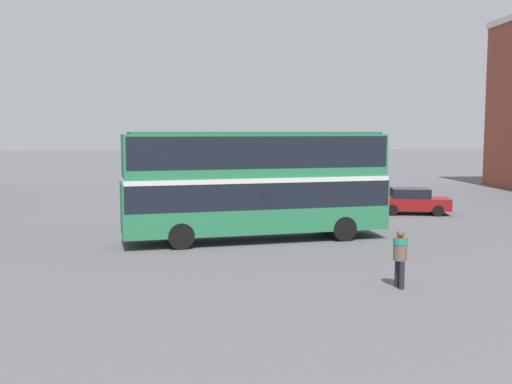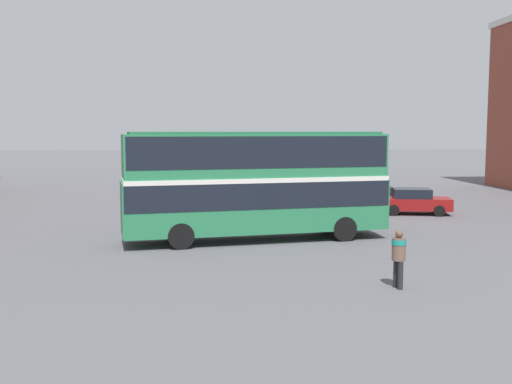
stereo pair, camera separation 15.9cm
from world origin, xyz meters
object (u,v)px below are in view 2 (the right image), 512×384
Objects in this scene: parked_car_kerb_near at (414,201)px; parked_car_kerb_far at (365,190)px; pedestrian_foreground at (399,253)px; double_decker_bus at (256,178)px.

parked_car_kerb_near reaches higher than parked_car_kerb_far.
parked_car_kerb_near is 6.53m from parked_car_kerb_far.
parked_car_kerb_far is (4.87, 22.05, -0.37)m from pedestrian_foreground.
double_decker_bus is 6.53× the size of pedestrian_foreground.
pedestrian_foreground is at bearing -99.19° from parked_car_kerb_near.
pedestrian_foreground is (3.61, -8.19, -1.60)m from double_decker_bus.
double_decker_bus is at bearing -77.72° from pedestrian_foreground.
pedestrian_foreground reaches higher than parked_car_kerb_far.
pedestrian_foreground is 16.70m from parked_car_kerb_near.
pedestrian_foreground is at bearing -76.14° from double_decker_bus.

